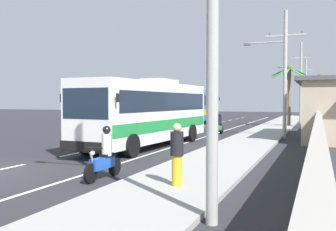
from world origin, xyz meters
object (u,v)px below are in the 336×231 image
(pedestrian_near_kerb, at_px, (177,153))
(utility_pole_far, at_px, (300,81))
(palm_nearest, at_px, (289,82))
(coach_bus_far_lane, at_px, (194,105))
(motorcycle_beside_bus, at_px, (219,126))
(utility_pole_mid, at_px, (283,70))
(utility_pole_distant, at_px, (305,86))
(coach_bus_foreground, at_px, (149,111))
(palm_second, at_px, (320,91))
(motorcycle_trailing, at_px, (104,158))

(pedestrian_near_kerb, xyz_separation_m, utility_pole_far, (1.58, 34.91, 3.72))
(palm_nearest, bearing_deg, utility_pole_far, 84.68)
(coach_bus_far_lane, xyz_separation_m, motorcycle_beside_bus, (5.69, -11.60, -1.40))
(coach_bus_far_lane, height_order, utility_pole_mid, utility_pole_mid)
(utility_pole_distant, bearing_deg, pedestrian_near_kerb, -91.63)
(pedestrian_near_kerb, height_order, utility_pole_distant, utility_pole_distant)
(motorcycle_beside_bus, relative_size, utility_pole_distant, 0.22)
(utility_pole_distant, bearing_deg, palm_nearest, -91.30)
(utility_pole_far, height_order, palm_nearest, utility_pole_far)
(utility_pole_mid, height_order, palm_nearest, utility_pole_mid)
(coach_bus_foreground, xyz_separation_m, motorcycle_beside_bus, (1.76, 8.45, -1.29))
(coach_bus_foreground, distance_m, palm_nearest, 20.22)
(utility_pole_far, xyz_separation_m, palm_second, (2.09, -9.09, -1.45))
(motorcycle_trailing, distance_m, utility_pole_mid, 16.60)
(motorcycle_beside_bus, bearing_deg, motorcycle_trailing, -88.20)
(utility_pole_mid, distance_m, utility_pole_far, 18.66)
(pedestrian_near_kerb, height_order, palm_nearest, palm_nearest)
(motorcycle_beside_bus, height_order, palm_nearest, palm_nearest)
(utility_pole_mid, xyz_separation_m, palm_second, (2.28, 9.57, -1.19))
(coach_bus_far_lane, height_order, utility_pole_distant, utility_pole_distant)
(coach_bus_far_lane, relative_size, utility_pole_distant, 1.35)
(motorcycle_trailing, distance_m, palm_second, 26.12)
(coach_bus_far_lane, distance_m, motorcycle_beside_bus, 13.00)
(coach_bus_far_lane, relative_size, palm_nearest, 2.08)
(coach_bus_foreground, xyz_separation_m, utility_pole_mid, (6.35, 7.35, 2.57))
(motorcycle_trailing, bearing_deg, utility_pole_mid, 75.43)
(motorcycle_trailing, bearing_deg, utility_pole_distant, 85.46)
(utility_pole_distant, bearing_deg, utility_pole_far, -89.83)
(coach_bus_foreground, bearing_deg, palm_nearest, 72.87)
(motorcycle_beside_bus, height_order, palm_second, palm_second)
(palm_second, bearing_deg, coach_bus_foreground, -117.04)
(motorcycle_beside_bus, xyz_separation_m, motorcycle_trailing, (0.53, -16.73, 0.04))
(motorcycle_beside_bus, bearing_deg, utility_pole_far, 74.75)
(motorcycle_beside_bus, height_order, pedestrian_near_kerb, pedestrian_near_kerb)
(motorcycle_beside_bus, xyz_separation_m, utility_pole_mid, (4.59, -1.11, 3.86))
(coach_bus_far_lane, height_order, palm_nearest, palm_nearest)
(utility_pole_far, distance_m, palm_second, 9.44)
(motorcycle_beside_bus, distance_m, utility_pole_mid, 6.10)
(utility_pole_mid, bearing_deg, coach_bus_far_lane, 128.97)
(utility_pole_mid, distance_m, palm_second, 9.91)
(coach_bus_far_lane, relative_size, utility_pole_mid, 1.46)
(utility_pole_mid, bearing_deg, motorcycle_beside_bus, 166.46)
(coach_bus_far_lane, distance_m, palm_nearest, 10.13)
(motorcycle_beside_bus, distance_m, pedestrian_near_kerb, 17.65)
(motorcycle_trailing, bearing_deg, coach_bus_foreground, 105.47)
(coach_bus_foreground, bearing_deg, pedestrian_near_kerb, -60.85)
(motorcycle_beside_bus, height_order, motorcycle_trailing, motorcycle_trailing)
(utility_pole_mid, xyz_separation_m, palm_nearest, (-0.44, 11.84, -0.22))
(utility_pole_far, xyz_separation_m, palm_nearest, (-0.63, -6.81, -0.47))
(pedestrian_near_kerb, relative_size, palm_nearest, 0.29)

